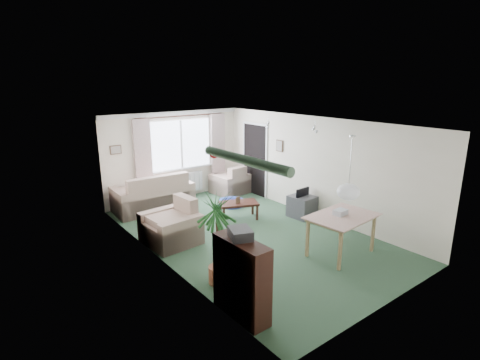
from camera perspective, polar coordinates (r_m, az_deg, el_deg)
ground at (r=8.11m, az=1.30°, el=-8.31°), size 6.50×6.50×0.00m
window at (r=10.40m, az=-9.00°, el=5.41°), size 1.80×0.03×1.30m
curtain_rod at (r=10.23m, az=-8.96°, el=9.60°), size 2.60×0.03×0.03m
curtain_left at (r=9.87m, az=-14.54°, el=3.22°), size 0.45×0.08×2.00m
curtain_right at (r=10.94m, az=-3.39°, el=4.82°), size 0.45×0.08×2.00m
radiator at (r=10.60m, az=-8.65°, el=-0.49°), size 1.20×0.10×0.55m
doorway at (r=10.64m, az=2.29°, el=3.05°), size 0.03×0.95×2.00m
pendant_lamp at (r=6.24m, az=16.17°, el=-1.76°), size 0.36×0.36×0.36m
tinsel_garland at (r=4.55m, az=0.66°, el=3.07°), size 1.60×1.60×0.12m
bauble_cluster_a at (r=9.02m, az=4.30°, el=8.70°), size 0.20×0.20×0.20m
bauble_cluster_b at (r=8.39m, az=11.35°, el=7.96°), size 0.20×0.20×0.20m
wall_picture_back at (r=9.68m, az=-18.42°, el=4.39°), size 0.28×0.03×0.22m
wall_picture_right at (r=9.79m, az=6.04°, el=5.20°), size 0.03×0.24×0.30m
sofa at (r=9.73m, az=-13.19°, el=-1.67°), size 1.95×1.08×0.96m
armchair_corner at (r=10.88m, az=-1.58°, el=0.13°), size 0.99×0.95×0.82m
armchair_left at (r=7.70m, az=-10.57°, el=-6.26°), size 1.03×1.08×0.91m
coffee_table at (r=8.93m, az=-0.21°, el=-4.66°), size 1.03×0.82×0.41m
photo_frame at (r=8.77m, az=-0.32°, el=-3.08°), size 0.12×0.02×0.16m
bookshelf at (r=5.33m, az=0.21°, el=-14.80°), size 0.33×0.94×1.14m
hifi_box at (r=5.12m, az=0.06°, el=-8.16°), size 0.39×0.43×0.14m
houseplant at (r=6.01m, az=-3.44°, el=-8.85°), size 0.73×0.73×1.57m
dining_table at (r=7.38m, az=15.11°, el=-8.14°), size 1.27×0.90×0.75m
gift_box at (r=7.26m, az=15.04°, el=-4.83°), size 0.26×0.19×0.12m
tv_cube at (r=9.15m, az=9.42°, el=-3.99°), size 0.56×0.61×0.52m
pet_bed at (r=9.89m, az=-1.29°, el=-3.48°), size 0.86×0.86×0.14m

